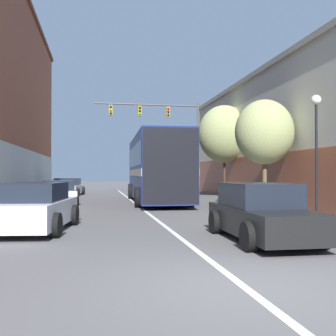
% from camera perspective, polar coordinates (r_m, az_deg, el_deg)
% --- Properties ---
extents(ground_plane, '(160.00, 160.00, 0.00)m').
position_cam_1_polar(ground_plane, '(6.15, 10.72, -16.40)').
color(ground_plane, '#565454').
extents(lane_center_line, '(0.14, 41.31, 0.01)m').
position_cam_1_polar(lane_center_line, '(20.36, -4.32, -5.50)').
color(lane_center_line, silver).
rests_on(lane_center_line, ground_plane).
extents(building_right_storefront, '(9.39, 26.82, 7.96)m').
position_cam_1_polar(building_right_storefront, '(26.91, 21.40, 4.43)').
color(building_right_storefront, '#B7B2A3').
rests_on(building_right_storefront, ground_plane).
extents(bus, '(3.19, 10.89, 3.79)m').
position_cam_1_polar(bus, '(22.77, -1.66, 0.32)').
color(bus, navy).
rests_on(bus, ground_plane).
extents(hatchback_foreground, '(1.98, 4.19, 1.41)m').
position_cam_1_polar(hatchback_foreground, '(10.13, 13.38, -6.40)').
color(hatchback_foreground, black).
rests_on(hatchback_foreground, ground_plane).
extents(parked_car_left_near, '(2.41, 4.33, 1.33)m').
position_cam_1_polar(parked_car_left_near, '(30.71, -14.30, -2.73)').
color(parked_car_left_near, silver).
rests_on(parked_car_left_near, ground_plane).
extents(parked_car_left_mid, '(2.40, 4.26, 1.30)m').
position_cam_1_polar(parked_car_left_mid, '(22.48, -15.65, -3.47)').
color(parked_car_left_mid, silver).
rests_on(parked_car_left_mid, ground_plane).
extents(parked_car_left_far, '(2.38, 4.24, 1.40)m').
position_cam_1_polar(parked_car_left_far, '(11.98, -18.81, -5.51)').
color(parked_car_left_far, silver).
rests_on(parked_car_left_far, ground_plane).
extents(traffic_signal_gantry, '(8.36, 0.36, 7.44)m').
position_cam_1_polar(traffic_signal_gantry, '(31.54, -0.27, 6.17)').
color(traffic_signal_gantry, '#514C47').
rests_on(traffic_signal_gantry, ground_plane).
extents(street_lamp, '(0.39, 0.39, 4.70)m').
position_cam_1_polar(street_lamp, '(16.21, 20.72, 4.42)').
color(street_lamp, black).
rests_on(street_lamp, ground_plane).
extents(street_tree_near, '(2.89, 2.60, 5.29)m').
position_cam_1_polar(street_tree_near, '(19.85, 13.81, 5.05)').
color(street_tree_near, brown).
rests_on(street_tree_near, ground_plane).
extents(street_tree_far, '(3.73, 3.36, 6.54)m').
position_cam_1_polar(street_tree_far, '(28.32, 8.17, 4.89)').
color(street_tree_far, '#3D2D1E').
rests_on(street_tree_far, ground_plane).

